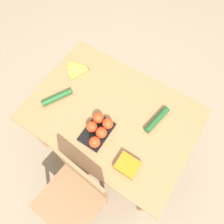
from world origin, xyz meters
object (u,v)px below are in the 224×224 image
tomato_pack (98,129)px  cucumber_near (157,120)px  carrot_bag (128,165)px  chair (75,194)px  cucumber_far (57,97)px  banana_bunch (78,69)px

tomato_pack → cucumber_near: bearing=-136.4°
tomato_pack → cucumber_near: tomato_pack is taller
carrot_bag → chair: bearing=55.5°
chair → cucumber_far: 0.72m
banana_bunch → cucumber_near: 0.72m
carrot_bag → cucumber_near: bearing=-91.3°
tomato_pack → cucumber_near: size_ratio=1.03×
chair → banana_bunch: chair is taller
chair → banana_bunch: bearing=128.0°
carrot_bag → banana_bunch: bearing=-31.1°
banana_bunch → tomato_pack: 0.54m
banana_bunch → chair: bearing=122.8°
chair → cucumber_near: chair is taller
chair → tomato_pack: size_ratio=3.70×
carrot_bag → cucumber_near: size_ratio=0.60×
tomato_pack → banana_bunch: bearing=-38.3°
banana_bunch → cucumber_far: bearing=93.7°
chair → cucumber_near: size_ratio=3.81×
tomato_pack → cucumber_far: size_ratio=1.08×
chair → banana_bunch: (0.49, -0.76, 0.27)m
tomato_pack → carrot_bag: 0.31m
tomato_pack → carrot_bag: bearing=161.4°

